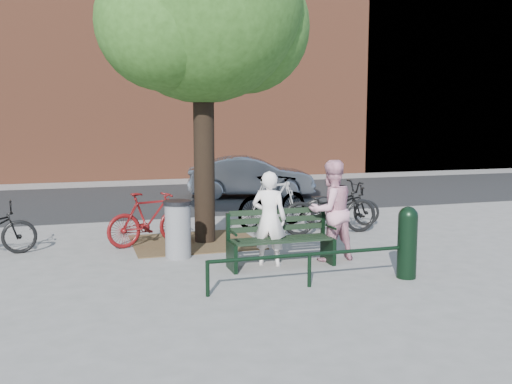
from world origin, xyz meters
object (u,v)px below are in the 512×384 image
object	(u,v)px
bollard	(407,240)
bicycle_c	(330,208)
person_left	(269,218)
litter_bin	(178,229)
person_right	(331,211)
park_bench	(280,237)
parked_car	(251,177)

from	to	relation	value
bollard	bicycle_c	size ratio (longest dim) A/B	0.52
person_left	litter_bin	world-z (taller)	person_left
person_right	litter_bin	xyz separation A→B (m)	(-2.47, 0.95, -0.35)
park_bench	bicycle_c	world-z (taller)	bicycle_c
person_left	litter_bin	size ratio (longest dim) A/B	1.56
bicycle_c	parked_car	size ratio (longest dim) A/B	0.55
person_right	bicycle_c	bearing A→B (deg)	-124.03
bicycle_c	parked_car	bearing A→B (deg)	0.05
person_right	park_bench	bearing A→B (deg)	-5.40
park_bench	person_right	bearing A→B (deg)	4.28
litter_bin	bicycle_c	world-z (taller)	bicycle_c
person_left	person_right	distance (m)	1.11
bollard	parked_car	bearing A→B (deg)	88.14
park_bench	person_left	distance (m)	0.35
parked_car	park_bench	bearing A→B (deg)	178.84
bollard	litter_bin	distance (m)	3.87
person_left	parked_car	world-z (taller)	person_left
bollard	litter_bin	world-z (taller)	bollard
park_bench	person_right	world-z (taller)	person_right
park_bench	litter_bin	bearing A→B (deg)	146.05
bollard	bicycle_c	bearing A→B (deg)	85.33
litter_bin	parked_car	xyz separation A→B (m)	(3.42, 6.97, 0.12)
park_bench	bollard	distance (m)	2.05
person_right	bollard	xyz separation A→B (m)	(0.65, -1.35, -0.27)
person_right	bicycle_c	size ratio (longest dim) A/B	0.82
park_bench	parked_car	xyz separation A→B (m)	(1.90, 7.99, 0.15)
bollard	bicycle_c	world-z (taller)	bicycle_c
person_left	parked_car	xyz separation A→B (m)	(2.06, 7.91, -0.15)
park_bench	litter_bin	distance (m)	1.83
person_right	parked_car	size ratio (longest dim) A/B	0.45
park_bench	person_left	bearing A→B (deg)	156.09
bicycle_c	bollard	bearing A→B (deg)	175.62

